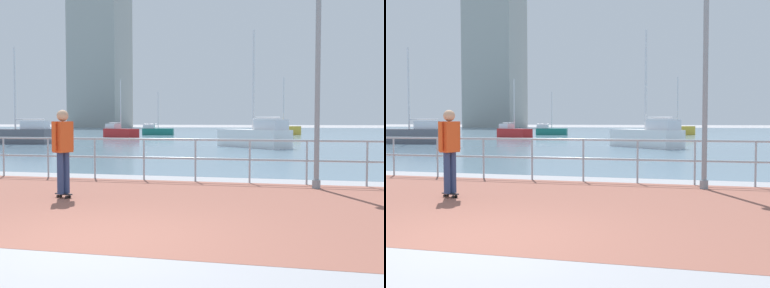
% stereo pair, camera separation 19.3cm
% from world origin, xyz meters
% --- Properties ---
extents(ground, '(220.00, 220.00, 0.00)m').
position_xyz_m(ground, '(0.00, 40.00, 0.00)').
color(ground, '#9E9EA3').
extents(brick_paving, '(28.00, 6.76, 0.01)m').
position_xyz_m(brick_paving, '(0.00, 2.76, 0.00)').
color(brick_paving, '#935647').
rests_on(brick_paving, ground).
extents(harbor_water, '(180.00, 88.00, 0.00)m').
position_xyz_m(harbor_water, '(0.00, 51.14, 0.00)').
color(harbor_water, slate).
rests_on(harbor_water, ground).
extents(waterfront_railing, '(25.25, 0.06, 1.11)m').
position_xyz_m(waterfront_railing, '(-0.00, 6.14, 0.77)').
color(waterfront_railing, '#9EADB7').
rests_on(waterfront_railing, ground).
extents(lamppost, '(0.57, 0.73, 5.45)m').
position_xyz_m(lamppost, '(2.92, 5.68, 3.02)').
color(lamppost, gray).
rests_on(lamppost, ground).
extents(skateboarder, '(0.41, 0.55, 1.80)m').
position_xyz_m(skateboarder, '(-2.07, 3.02, 1.09)').
color(skateboarder, black).
rests_on(skateboarder, ground).
extents(sailboat_gray, '(4.62, 4.36, 6.82)m').
position_xyz_m(sailboat_gray, '(0.11, 21.86, 0.65)').
color(sailboat_gray, white).
rests_on(sailboat_gray, ground).
extents(sailboat_white, '(3.85, 2.92, 5.31)m').
position_xyz_m(sailboat_white, '(-13.30, 34.59, 0.51)').
color(sailboat_white, '#B21E1E').
rests_on(sailboat_white, ground).
extents(sailboat_ivory, '(3.41, 1.52, 4.62)m').
position_xyz_m(sailboat_ivory, '(-12.18, 42.41, 0.44)').
color(sailboat_ivory, '#197266').
rests_on(sailboat_ivory, ground).
extents(sailboat_red, '(3.71, 4.29, 6.12)m').
position_xyz_m(sailboat_red, '(0.87, 45.30, 0.58)').
color(sailboat_red, gold).
rests_on(sailboat_red, ground).
extents(sailboat_blue, '(4.75, 1.99, 6.48)m').
position_xyz_m(sailboat_blue, '(-15.86, 22.58, 0.62)').
color(sailboat_blue, '#595960').
rests_on(sailboat_blue, ground).
extents(tower_beige, '(10.93, 10.95, 37.07)m').
position_xyz_m(tower_beige, '(-40.28, 91.82, 17.70)').
color(tower_beige, '#939993').
rests_on(tower_beige, ground).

